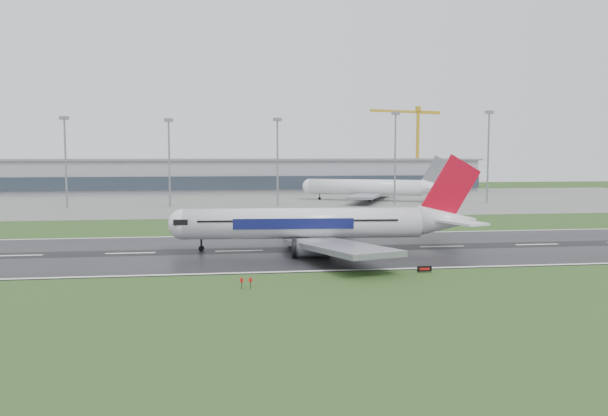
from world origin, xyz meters
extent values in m
plane|color=#254619|center=(0.00, 0.00, 0.00)|extent=(520.00, 520.00, 0.00)
cube|color=black|center=(0.00, 0.00, 0.05)|extent=(400.00, 45.00, 0.10)
cube|color=slate|center=(0.00, 125.00, 0.04)|extent=(400.00, 130.00, 0.08)
cube|color=gray|center=(0.00, 185.00, 7.50)|extent=(240.00, 36.00, 15.00)
cylinder|color=gray|center=(-54.48, 100.00, 14.78)|extent=(0.64, 0.64, 29.57)
cylinder|color=gray|center=(-20.45, 100.00, 14.57)|extent=(0.64, 0.64, 29.13)
cylinder|color=gray|center=(16.75, 100.00, 14.80)|extent=(0.64, 0.64, 29.60)
cylinder|color=gray|center=(59.23, 100.00, 16.06)|extent=(0.64, 0.64, 32.12)
cylinder|color=gray|center=(94.45, 100.00, 16.39)|extent=(0.64, 0.64, 32.79)
camera|label=1|loc=(-3.57, -116.32, 18.54)|focal=36.55mm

